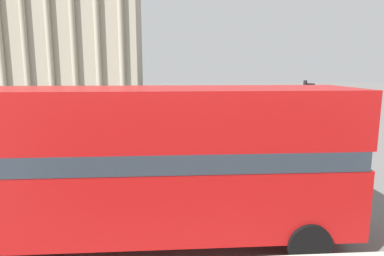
% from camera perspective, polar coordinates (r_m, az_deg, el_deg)
% --- Properties ---
extents(double_decker_bus, '(10.67, 2.68, 4.03)m').
position_cam_1_polar(double_decker_bus, '(8.61, -8.84, -5.32)').
color(double_decker_bus, black).
rests_on(double_decker_bus, ground_plane).
extents(plaza_building_left, '(23.49, 12.92, 20.72)m').
position_cam_1_polar(plaza_building_left, '(63.94, -19.43, 14.71)').
color(plaza_building_left, '#A39984').
rests_on(plaza_building_left, ground_plane).
extents(traffic_light_near, '(0.42, 0.24, 4.11)m').
position_cam_1_polar(traffic_light_near, '(12.11, 18.31, 0.74)').
color(traffic_light_near, black).
rests_on(traffic_light_near, ground_plane).
extents(traffic_light_mid, '(0.42, 0.24, 3.23)m').
position_cam_1_polar(traffic_light_mid, '(19.72, -10.85, 2.91)').
color(traffic_light_mid, black).
rests_on(traffic_light_mid, ground_plane).
extents(car_navy, '(4.20, 1.93, 1.35)m').
position_cam_1_polar(car_navy, '(29.50, -8.10, 2.49)').
color(car_navy, black).
rests_on(car_navy, ground_plane).
extents(pedestrian_white, '(0.32, 0.32, 1.68)m').
position_cam_1_polar(pedestrian_white, '(20.42, 3.81, -0.01)').
color(pedestrian_white, '#282B33').
rests_on(pedestrian_white, ground_plane).
extents(pedestrian_olive, '(0.32, 0.32, 1.80)m').
position_cam_1_polar(pedestrian_olive, '(34.21, -12.35, 3.97)').
color(pedestrian_olive, '#282B33').
rests_on(pedestrian_olive, ground_plane).
extents(pedestrian_yellow, '(0.32, 0.32, 1.66)m').
position_cam_1_polar(pedestrian_yellow, '(14.12, 19.01, -5.15)').
color(pedestrian_yellow, '#282B33').
rests_on(pedestrian_yellow, ground_plane).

